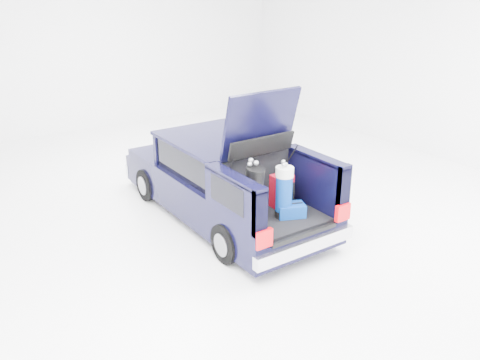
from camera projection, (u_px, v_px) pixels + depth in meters
ground at (224, 216)px, 9.15m from camera, size 14.00×14.00×0.00m
car at (221, 180)px, 8.98m from camera, size 1.87×4.65×2.47m
red_suitcase at (282, 191)px, 8.02m from camera, size 0.35×0.24×0.56m
black_golf_bag at (253, 195)px, 7.41m from camera, size 0.32×0.42×1.00m
blue_golf_bag at (284, 192)px, 7.61m from camera, size 0.29×0.29×0.91m
blue_duffel at (291, 210)px, 7.73m from camera, size 0.49×0.41×0.22m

